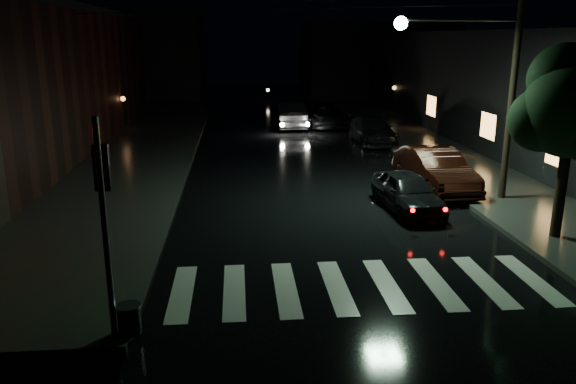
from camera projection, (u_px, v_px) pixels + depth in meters
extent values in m
plane|color=black|center=(234.00, 301.00, 12.51)|extent=(120.00, 120.00, 0.00)
cube|color=#282826|center=(124.00, 164.00, 25.49)|extent=(6.00, 44.00, 0.15)
cube|color=#282826|center=(445.00, 158.00, 26.80)|extent=(4.00, 44.00, 0.15)
cube|color=black|center=(547.00, 88.00, 30.47)|extent=(10.00, 40.00, 6.00)
cube|color=black|center=(129.00, 55.00, 53.76)|extent=(14.00, 10.00, 8.00)
cube|color=black|center=(375.00, 59.00, 55.98)|extent=(14.00, 10.00, 7.00)
cube|color=beige|center=(362.00, 286.00, 13.25)|extent=(9.00, 3.00, 0.01)
cylinder|color=slate|center=(105.00, 231.00, 10.27)|extent=(0.12, 0.12, 4.20)
cylinder|color=black|center=(129.00, 320.00, 10.79)|extent=(0.44, 0.44, 0.55)
cylinder|color=slate|center=(128.00, 306.00, 10.71)|extent=(0.48, 0.48, 0.04)
cube|color=black|center=(102.00, 168.00, 10.14)|extent=(0.28, 0.16, 0.85)
sphere|color=#0CFF33|center=(104.00, 180.00, 10.29)|extent=(0.20, 0.20, 0.20)
cylinder|color=black|center=(561.00, 185.00, 15.75)|extent=(0.30, 0.30, 3.00)
sphere|color=black|center=(571.00, 111.00, 15.19)|extent=(2.60, 2.60, 2.60)
sphere|color=black|center=(541.00, 120.00, 15.60)|extent=(1.80, 1.80, 1.80)
sphere|color=black|center=(565.00, 79.00, 15.46)|extent=(2.00, 2.00, 2.00)
cylinder|color=black|center=(513.00, 84.00, 18.95)|extent=(0.24, 0.24, 8.00)
cylinder|color=slate|center=(461.00, 20.00, 18.23)|extent=(4.00, 0.08, 0.08)
sphere|color=#BFFFD8|center=(401.00, 23.00, 18.08)|extent=(0.44, 0.44, 0.44)
imported|color=black|center=(407.00, 192.00, 18.83)|extent=(1.88, 3.99, 1.32)
imported|color=black|center=(435.00, 170.00, 21.30)|extent=(2.06, 4.99, 1.61)
imported|color=black|center=(373.00, 130.00, 30.97)|extent=(2.03, 4.89, 1.41)
imported|color=black|center=(324.00, 115.00, 36.59)|extent=(2.85, 5.72, 1.56)
imported|color=black|center=(289.00, 115.00, 35.98)|extent=(1.87, 5.03, 1.64)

